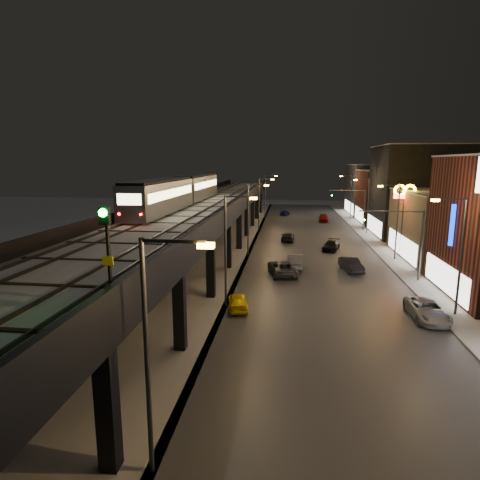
{
  "coord_description": "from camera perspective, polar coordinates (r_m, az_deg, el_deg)",
  "views": [
    {
      "loc": [
        4.16,
        -17.68,
        11.45
      ],
      "look_at": [
        0.15,
        15.58,
        5.0
      ],
      "focal_mm": 30.0,
      "sensor_mm": 36.0,
      "label": 1
    }
  ],
  "objects": [
    {
      "name": "building_d",
      "position": [
        68.74,
        23.78,
        6.33
      ],
      "size": [
        12.2,
        13.2,
        14.16
      ],
      "color": "black",
      "rests_on": "ground"
    },
    {
      "name": "car_far_white",
      "position": [
        89.09,
        6.39,
        3.85
      ],
      "size": [
        2.45,
        3.96,
        1.26
      ],
      "primitive_type": "imported",
      "rotation": [
        0.0,
        0.0,
        2.86
      ],
      "color": "#0E133B",
      "rests_on": "ground"
    },
    {
      "name": "traffic_light_rig_a",
      "position": [
        41.93,
        22.93,
        0.49
      ],
      "size": [
        6.1,
        0.34,
        7.0
      ],
      "color": "#38383A",
      "rests_on": "ground"
    },
    {
      "name": "streetlight_right_1",
      "position": [
        33.73,
        28.61,
        -1.07
      ],
      "size": [
        2.56,
        0.28,
        9.0
      ],
      "color": "#38383A",
      "rests_on": "ground"
    },
    {
      "name": "streetlight_left_4",
      "position": [
        85.03,
        3.79,
        6.68
      ],
      "size": [
        2.57,
        0.28,
        9.0
      ],
      "color": "#38383A",
      "rests_on": "ground"
    },
    {
      "name": "car_onc_red",
      "position": [
        80.95,
        11.81,
        3.09
      ],
      "size": [
        2.09,
        4.63,
        1.54
      ],
      "primitive_type": "imported",
      "rotation": [
        0.0,
        0.0,
        -0.06
      ],
      "color": "maroon",
      "rests_on": "ground"
    },
    {
      "name": "viaduct_parapet_streetside",
      "position": [
        50.23,
        0.2,
        5.64
      ],
      "size": [
        0.3,
        100.0,
        1.1
      ],
      "primitive_type": "cube",
      "color": "black",
      "rests_on": "elevated_viaduct"
    },
    {
      "name": "car_mid_silver",
      "position": [
        41.84,
        6.02,
        -3.99
      ],
      "size": [
        3.46,
        5.72,
        1.48
      ],
      "primitive_type": "imported",
      "rotation": [
        0.0,
        0.0,
        3.34
      ],
      "color": "#45464B",
      "rests_on": "ground"
    },
    {
      "name": "car_onc_white",
      "position": [
        54.44,
        12.84,
        -0.83
      ],
      "size": [
        2.94,
        4.77,
        1.29
      ],
      "primitive_type": "imported",
      "rotation": [
        0.0,
        0.0,
        -0.27
      ],
      "color": "black",
      "rests_on": "ground"
    },
    {
      "name": "car_onc_dark",
      "position": [
        33.13,
        25.06,
        -9.12
      ],
      "size": [
        2.38,
        5.01,
        1.38
      ],
      "primitive_type": "imported",
      "rotation": [
        0.0,
        0.0,
        0.02
      ],
      "color": "#9EA3AB",
      "rests_on": "ground"
    },
    {
      "name": "subway_train",
      "position": [
        48.85,
        -8.22,
        7.01
      ],
      "size": [
        2.72,
        32.7,
        3.25
      ],
      "color": "gray",
      "rests_on": "viaduct_trackbed"
    },
    {
      "name": "car_taxi",
      "position": [
        32.09,
        -0.28,
        -8.78
      ],
      "size": [
        2.1,
        3.96,
        1.28
      ],
      "primitive_type": "imported",
      "rotation": [
        0.0,
        0.0,
        3.3
      ],
      "color": "yellow",
      "rests_on": "ground"
    },
    {
      "name": "streetlight_right_3",
      "position": [
        68.13,
        17.55,
        5.16
      ],
      "size": [
        2.56,
        0.28,
        9.0
      ],
      "color": "#38383A",
      "rests_on": "ground"
    },
    {
      "name": "building_c",
      "position": [
        53.99,
        28.36,
        1.74
      ],
      "size": [
        12.2,
        15.2,
        8.16
      ],
      "color": "#695F48",
      "rests_on": "ground"
    },
    {
      "name": "under_viaduct_pavement",
      "position": [
        54.85,
        -3.95,
        -1.15
      ],
      "size": [
        11.0,
        120.0,
        0.06
      ],
      "primitive_type": "cube",
      "color": "#9FA1A8",
      "rests_on": "ground"
    },
    {
      "name": "sign_mcdonalds",
      "position": [
        52.24,
        22.31,
        5.34
      ],
      "size": [
        2.66,
        0.48,
        8.95
      ],
      "color": "#38383A",
      "rests_on": "ground"
    },
    {
      "name": "streetlight_left_1",
      "position": [
        31.63,
        -1.6,
        -0.44
      ],
      "size": [
        2.57,
        0.28,
        9.0
      ],
      "color": "#38383A",
      "rests_on": "ground"
    },
    {
      "name": "streetlight_left_3",
      "position": [
        67.12,
        2.94,
        5.57
      ],
      "size": [
        2.57,
        0.28,
        9.0
      ],
      "color": "#38383A",
      "rests_on": "ground"
    },
    {
      "name": "streetlight_left_2",
      "position": [
        49.29,
        1.48,
        3.65
      ],
      "size": [
        2.57,
        0.28,
        9.0
      ],
      "color": "#38383A",
      "rests_on": "ground"
    },
    {
      "name": "viaduct_parapet_far",
      "position": [
        51.96,
        -9.42,
        5.67
      ],
      "size": [
        0.3,
        100.0,
        1.1
      ],
      "primitive_type": "cube",
      "color": "black",
      "rests_on": "elevated_viaduct"
    },
    {
      "name": "sidewalk_right",
      "position": [
        55.52,
        20.63,
        -1.64
      ],
      "size": [
        4.0,
        120.0,
        0.14
      ],
      "primitive_type": "cube",
      "color": "#9FA1A8",
      "rests_on": "ground"
    },
    {
      "name": "viaduct_trackbed",
      "position": [
        50.93,
        -4.7,
        5.16
      ],
      "size": [
        8.4,
        100.0,
        0.32
      ],
      "color": "#B2B7C1",
      "rests_on": "elevated_viaduct"
    },
    {
      "name": "rail_signal",
      "position": [
        14.68,
        -18.49,
        0.76
      ],
      "size": [
        0.39,
        0.45,
        3.36
      ],
      "color": "black",
      "rests_on": "viaduct_trackbed"
    },
    {
      "name": "car_near_white",
      "position": [
        44.67,
        7.84,
        -3.04
      ],
      "size": [
        1.76,
        4.73,
        1.54
      ],
      "primitive_type": "imported",
      "rotation": [
        0.0,
        0.0,
        3.11
      ],
      "color": "gray",
      "rests_on": "ground"
    },
    {
      "name": "streetlight_right_2",
      "position": [
        50.65,
        21.21,
        3.11
      ],
      "size": [
        2.56,
        0.28,
        9.0
      ],
      "color": "#38383A",
      "rests_on": "ground"
    },
    {
      "name": "sign_carwash",
      "position": [
        38.29,
        28.77,
        0.86
      ],
      "size": [
        1.55,
        0.35,
        8.07
      ],
      "color": "#38383A",
      "rests_on": "ground"
    },
    {
      "name": "building_e",
      "position": [
        82.35,
        20.9,
        5.75
      ],
      "size": [
        12.2,
        12.2,
        10.16
      ],
      "color": "maroon",
      "rests_on": "ground"
    },
    {
      "name": "elevated_viaduct",
      "position": [
        50.89,
        -4.7,
        4.28
      ],
      "size": [
        9.0,
        100.0,
        6.3
      ],
      "color": "black",
      "rests_on": "ground"
    },
    {
      "name": "car_onc_silver",
      "position": [
        44.51,
        15.52,
        -3.46
      ],
      "size": [
        2.33,
        4.57,
        1.43
      ],
      "primitive_type": "imported",
      "rotation": [
        0.0,
        0.0,
        0.2
      ],
      "color": "#222128",
      "rests_on": "ground"
    },
    {
      "name": "traffic_light_rig_b",
      "position": [
        70.99,
        16.37,
        4.84
      ],
      "size": [
        6.1,
        0.34,
        7.0
      ],
      "color": "#38383A",
      "rests_on": "ground"
    },
    {
      "name": "road_surface",
      "position": [
        54.0,
        10.27,
        -1.49
      ],
      "size": [
        17.0,
        120.0,
        0.06
      ],
      "primitive_type": "cube",
      "color": "#46474D",
      "rests_on": "ground"
    },
    {
      "name": "car_mid_dark",
      "position": [
        59.88,
        6.81,
        0.43
      ],
      "size": [
        2.03,
        4.56,
        1.3
      ],
      "primitive_type": "imported",
      "rotation": [
        0.0,
        0.0,
        3.09
      ],
      "color": "black",
      "rests_on": "ground"
    },
    {
      "name": "streetlight_right_4",
      "position": [
        85.83,
        15.37,
        6.36
      ],
      "size": [
        2.56,
        0.28,
        9.0
      ],
      "color": "#38383A",
      "rests_on": "ground"
    },
    {
      "name": "ground",
      "position": [
        21.47,
        -5.79,
        -21.39
      ],
      "size": [
        220.0,
        220.0,
        0.0
      ],
      "primitive_type": "plane",
      "color": "silver"
    },
    {
      "name": "streetlight_left_0",
      "position": [
        14.84,
        -12.19,
        -14.11
      ],
      "size": [
        2.57,
        0.28,
        9.0
      ],
      "color": "#38383A",
      "rests_on": "ground"
    },
    {
      "name": "building_f",
      "position": [
        95.93,
        18.93,
        6.8
      ],
      "size": [
        12.2,
        16.2,
        11.16
      ],
      "color": "#33333C",
      "rests_on": "ground"
    }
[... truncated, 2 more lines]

